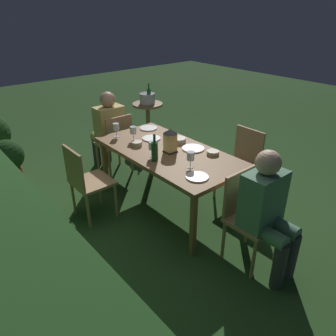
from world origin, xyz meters
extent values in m
plane|color=#26471E|center=(0.00, 0.00, 0.00)|extent=(16.00, 16.00, 0.00)
cube|color=brown|center=(0.00, 0.00, 0.71)|extent=(1.74, 0.87, 0.04)
cube|color=brown|center=(-0.80, -0.37, 0.34)|extent=(0.05, 0.05, 0.69)
cube|color=brown|center=(0.80, -0.37, 0.34)|extent=(0.05, 0.05, 0.69)
cube|color=brown|center=(-0.80, 0.37, 0.34)|extent=(0.05, 0.05, 0.69)
cube|color=brown|center=(0.80, 0.37, 0.34)|extent=(0.05, 0.05, 0.69)
cube|color=#9E7A51|center=(0.39, 0.76, 0.43)|extent=(0.42, 0.40, 0.03)
cube|color=#9E7A51|center=(0.39, 0.94, 0.66)|extent=(0.40, 0.03, 0.42)
cylinder|color=#9E7A51|center=(0.57, 0.59, 0.21)|extent=(0.03, 0.03, 0.42)
cylinder|color=#9E7A51|center=(0.21, 0.59, 0.21)|extent=(0.03, 0.03, 0.42)
cylinder|color=#9E7A51|center=(0.57, 0.93, 0.21)|extent=(0.03, 0.03, 0.42)
cylinder|color=#9E7A51|center=(0.21, 0.93, 0.21)|extent=(0.03, 0.03, 0.42)
cube|color=#9E7A51|center=(1.19, 0.00, 0.43)|extent=(0.40, 0.42, 0.03)
cube|color=#9E7A51|center=(1.00, 0.00, 0.66)|extent=(0.03, 0.40, 0.42)
cylinder|color=#9E7A51|center=(1.36, 0.18, 0.21)|extent=(0.03, 0.03, 0.42)
cylinder|color=#9E7A51|center=(1.36, -0.18, 0.21)|extent=(0.03, 0.03, 0.42)
cylinder|color=#9E7A51|center=(1.02, 0.18, 0.21)|extent=(0.03, 0.03, 0.42)
cylinder|color=#9E7A51|center=(1.02, -0.18, 0.21)|extent=(0.03, 0.03, 0.42)
cube|color=tan|center=(1.25, 0.00, 0.70)|extent=(0.24, 0.38, 0.50)
sphere|color=tan|center=(1.25, 0.00, 1.04)|extent=(0.21, 0.21, 0.21)
cylinder|color=tan|center=(1.39, 0.09, 0.46)|extent=(0.36, 0.13, 0.13)
cylinder|color=tan|center=(1.39, -0.09, 0.46)|extent=(0.36, 0.13, 0.13)
cylinder|color=#333338|center=(1.55, 0.09, 0.23)|extent=(0.11, 0.11, 0.45)
cylinder|color=#333338|center=(1.55, -0.09, 0.23)|extent=(0.11, 0.11, 0.45)
cube|color=#9E7A51|center=(-0.39, -0.76, 0.43)|extent=(0.42, 0.40, 0.03)
cube|color=#9E7A51|center=(-0.39, -0.94, 0.66)|extent=(0.40, 0.02, 0.42)
cylinder|color=#9E7A51|center=(-0.57, -0.59, 0.21)|extent=(0.03, 0.03, 0.42)
cylinder|color=#9E7A51|center=(-0.21, -0.59, 0.21)|extent=(0.03, 0.03, 0.42)
cylinder|color=#9E7A51|center=(-0.57, -0.93, 0.21)|extent=(0.03, 0.03, 0.42)
cylinder|color=#9E7A51|center=(-0.21, -0.93, 0.21)|extent=(0.03, 0.03, 0.42)
cube|color=#9E7A51|center=(-1.19, 0.00, 0.43)|extent=(0.40, 0.42, 0.03)
cube|color=#9E7A51|center=(-1.00, 0.00, 0.66)|extent=(0.03, 0.40, 0.42)
cylinder|color=#9E7A51|center=(-1.36, -0.18, 0.21)|extent=(0.03, 0.03, 0.42)
cylinder|color=#9E7A51|center=(-1.36, 0.18, 0.21)|extent=(0.03, 0.03, 0.42)
cylinder|color=#9E7A51|center=(-1.02, -0.18, 0.21)|extent=(0.03, 0.03, 0.42)
cylinder|color=#9E7A51|center=(-1.02, 0.18, 0.21)|extent=(0.03, 0.03, 0.42)
cube|color=#4C7A5B|center=(-1.25, 0.00, 0.70)|extent=(0.24, 0.38, 0.50)
sphere|color=#D1A889|center=(-1.25, 0.00, 1.04)|extent=(0.21, 0.21, 0.21)
cylinder|color=#4C7A5B|center=(-1.39, -0.09, 0.46)|extent=(0.36, 0.13, 0.13)
cylinder|color=#4C7A5B|center=(-1.39, 0.09, 0.46)|extent=(0.36, 0.13, 0.13)
cylinder|color=#333338|center=(-1.55, -0.09, 0.23)|extent=(0.11, 0.11, 0.45)
cylinder|color=#333338|center=(-1.55, 0.09, 0.23)|extent=(0.11, 0.11, 0.45)
cube|color=black|center=(-0.05, 0.01, 0.74)|extent=(0.12, 0.12, 0.01)
cube|color=#F9D17A|center=(-0.05, 0.01, 0.85)|extent=(0.11, 0.11, 0.20)
cone|color=black|center=(-0.05, 0.01, 0.97)|extent=(0.15, 0.15, 0.05)
cylinder|color=#144723|center=(-0.11, 0.27, 0.83)|extent=(0.07, 0.07, 0.20)
cylinder|color=#144723|center=(-0.11, 0.27, 0.98)|extent=(0.03, 0.03, 0.09)
cylinder|color=silver|center=(0.72, 0.21, 0.73)|extent=(0.06, 0.06, 0.00)
cylinder|color=silver|center=(0.72, 0.21, 0.77)|extent=(0.01, 0.01, 0.08)
cylinder|color=silver|center=(0.72, 0.21, 0.86)|extent=(0.08, 0.08, 0.08)
cylinder|color=maroon|center=(0.72, 0.21, 0.83)|extent=(0.07, 0.07, 0.03)
cylinder|color=silver|center=(0.50, 0.12, 0.73)|extent=(0.06, 0.06, 0.00)
cylinder|color=silver|center=(0.50, 0.12, 0.77)|extent=(0.01, 0.01, 0.08)
cylinder|color=silver|center=(0.50, 0.12, 0.86)|extent=(0.08, 0.08, 0.08)
cylinder|color=maroon|center=(0.50, 0.12, 0.83)|extent=(0.07, 0.07, 0.03)
cylinder|color=silver|center=(-0.46, 0.10, 0.73)|extent=(0.06, 0.06, 0.00)
cylinder|color=silver|center=(-0.46, 0.10, 0.77)|extent=(0.01, 0.01, 0.08)
cylinder|color=silver|center=(-0.46, 0.10, 0.86)|extent=(0.08, 0.08, 0.08)
cylinder|color=maroon|center=(-0.46, 0.10, 0.83)|extent=(0.07, 0.07, 0.03)
cylinder|color=silver|center=(-0.02, 0.23, 0.73)|extent=(0.06, 0.06, 0.00)
cylinder|color=silver|center=(-0.02, 0.23, 0.77)|extent=(0.01, 0.01, 0.08)
cylinder|color=silver|center=(-0.02, 0.23, 0.86)|extent=(0.08, 0.08, 0.08)
cylinder|color=maroon|center=(-0.02, 0.23, 0.83)|extent=(0.07, 0.07, 0.03)
cylinder|color=white|center=(0.70, -0.26, 0.74)|extent=(0.23, 0.23, 0.01)
cylinder|color=white|center=(0.39, -0.07, 0.74)|extent=(0.22, 0.22, 0.01)
cylinder|color=white|center=(-0.66, 0.20, 0.74)|extent=(0.22, 0.22, 0.01)
cylinder|color=white|center=(-0.15, -0.24, 0.74)|extent=(0.25, 0.25, 0.01)
cylinder|color=#BCAD8E|center=(0.10, -0.25, 0.76)|extent=(0.17, 0.17, 0.06)
cylinder|color=#424C1E|center=(0.10, -0.25, 0.77)|extent=(0.14, 0.14, 0.02)
cylinder|color=#BCAD8E|center=(-0.39, -0.30, 0.75)|extent=(0.13, 0.13, 0.04)
cylinder|color=tan|center=(-0.39, -0.30, 0.76)|extent=(0.11, 0.11, 0.01)
cylinder|color=#BCAD8E|center=(0.33, 0.19, 0.76)|extent=(0.12, 0.12, 0.05)
cylinder|color=#477533|center=(0.33, 0.19, 0.77)|extent=(0.10, 0.10, 0.02)
cylinder|color=brown|center=(1.85, -1.09, 0.65)|extent=(0.51, 0.51, 0.03)
cylinder|color=brown|center=(1.85, -1.09, 0.32)|extent=(0.07, 0.07, 0.64)
cylinder|color=brown|center=(1.85, -1.09, 0.01)|extent=(0.39, 0.39, 0.02)
cylinder|color=#B2B7BF|center=(1.85, -1.09, 0.76)|extent=(0.26, 0.26, 0.17)
cylinder|color=white|center=(1.85, -1.09, 0.80)|extent=(0.23, 0.23, 0.04)
cylinder|color=#1E5B2D|center=(1.80, -1.09, 0.85)|extent=(0.07, 0.07, 0.16)
cylinder|color=#1E5B2D|center=(1.80, -1.09, 0.97)|extent=(0.03, 0.03, 0.09)
cylinder|color=brown|center=(1.77, 1.26, 0.12)|extent=(0.29, 0.29, 0.24)
sphere|color=#193816|center=(1.77, 1.26, 0.42)|extent=(0.42, 0.42, 0.42)
camera|label=1|loc=(-2.52, 2.12, 2.18)|focal=34.67mm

